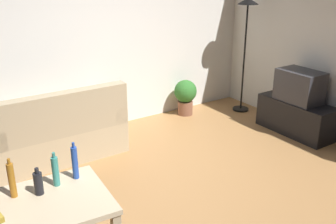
{
  "coord_description": "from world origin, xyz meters",
  "views": [
    {
      "loc": [
        -2.14,
        -2.88,
        2.3
      ],
      "look_at": [
        0.1,
        0.5,
        0.75
      ],
      "focal_mm": 41.85,
      "sensor_mm": 36.0,
      "label": 1
    }
  ],
  "objects_px": {
    "couch": "(57,134)",
    "bottle_tall": "(55,171)",
    "desk": "(22,222)",
    "bottle_blue": "(75,162)",
    "bottle_dark": "(38,183)",
    "bottle_amber": "(12,180)",
    "tv_stand": "(296,117)",
    "tv": "(300,86)",
    "torchiere_lamp": "(247,24)",
    "potted_plant": "(185,95)"
  },
  "relations": [
    {
      "from": "desk",
      "to": "bottle_blue",
      "type": "relative_size",
      "value": 4.2
    },
    {
      "from": "bottle_tall",
      "to": "couch",
      "type": "bearing_deg",
      "value": 72.42
    },
    {
      "from": "tv",
      "to": "bottle_amber",
      "type": "height_order",
      "value": "bottle_amber"
    },
    {
      "from": "desk",
      "to": "bottle_blue",
      "type": "height_order",
      "value": "bottle_blue"
    },
    {
      "from": "tv",
      "to": "potted_plant",
      "type": "relative_size",
      "value": 1.05
    },
    {
      "from": "tv",
      "to": "bottle_blue",
      "type": "relative_size",
      "value": 2.01
    },
    {
      "from": "tv_stand",
      "to": "torchiere_lamp",
      "type": "distance_m",
      "value": 1.62
    },
    {
      "from": "bottle_amber",
      "to": "torchiere_lamp",
      "type": "bearing_deg",
      "value": 24.92
    },
    {
      "from": "bottle_tall",
      "to": "torchiere_lamp",
      "type": "bearing_deg",
      "value": 26.91
    },
    {
      "from": "bottle_dark",
      "to": "bottle_tall",
      "type": "height_order",
      "value": "bottle_tall"
    },
    {
      "from": "couch",
      "to": "bottle_dark",
      "type": "relative_size",
      "value": 7.84
    },
    {
      "from": "potted_plant",
      "to": "bottle_blue",
      "type": "bearing_deg",
      "value": -140.16
    },
    {
      "from": "torchiere_lamp",
      "to": "bottle_dark",
      "type": "distance_m",
      "value": 4.32
    },
    {
      "from": "potted_plant",
      "to": "bottle_amber",
      "type": "distance_m",
      "value": 3.85
    },
    {
      "from": "bottle_blue",
      "to": "bottle_tall",
      "type": "bearing_deg",
      "value": -172.84
    },
    {
      "from": "tv_stand",
      "to": "potted_plant",
      "type": "bearing_deg",
      "value": 31.11
    },
    {
      "from": "torchiere_lamp",
      "to": "bottle_blue",
      "type": "relative_size",
      "value": 6.07
    },
    {
      "from": "torchiere_lamp",
      "to": "desk",
      "type": "bearing_deg",
      "value": -153.16
    },
    {
      "from": "couch",
      "to": "bottle_tall",
      "type": "relative_size",
      "value": 6.04
    },
    {
      "from": "bottle_dark",
      "to": "bottle_blue",
      "type": "distance_m",
      "value": 0.31
    },
    {
      "from": "tv_stand",
      "to": "bottle_amber",
      "type": "relative_size",
      "value": 3.68
    },
    {
      "from": "couch",
      "to": "bottle_amber",
      "type": "height_order",
      "value": "bottle_amber"
    },
    {
      "from": "bottle_blue",
      "to": "potted_plant",
      "type": "bearing_deg",
      "value": 39.84
    },
    {
      "from": "couch",
      "to": "tv",
      "type": "distance_m",
      "value": 3.32
    },
    {
      "from": "bottle_amber",
      "to": "bottle_tall",
      "type": "height_order",
      "value": "bottle_amber"
    },
    {
      "from": "tv",
      "to": "bottle_dark",
      "type": "relative_size",
      "value": 2.91
    },
    {
      "from": "tv",
      "to": "potted_plant",
      "type": "distance_m",
      "value": 1.75
    },
    {
      "from": "tv_stand",
      "to": "tv",
      "type": "height_order",
      "value": "tv"
    },
    {
      "from": "tv",
      "to": "bottle_dark",
      "type": "bearing_deg",
      "value": 101.86
    },
    {
      "from": "tv",
      "to": "potted_plant",
      "type": "bearing_deg",
      "value": 31.22
    },
    {
      "from": "torchiere_lamp",
      "to": "bottle_tall",
      "type": "distance_m",
      "value": 4.17
    },
    {
      "from": "torchiere_lamp",
      "to": "desk",
      "type": "distance_m",
      "value": 4.54
    },
    {
      "from": "potted_plant",
      "to": "tv",
      "type": "bearing_deg",
      "value": -58.78
    },
    {
      "from": "tv",
      "to": "bottle_tall",
      "type": "xyz_separation_m",
      "value": [
        -3.69,
        -0.76,
        0.18
      ]
    },
    {
      "from": "potted_plant",
      "to": "bottle_amber",
      "type": "bearing_deg",
      "value": -144.56
    },
    {
      "from": "couch",
      "to": "potted_plant",
      "type": "relative_size",
      "value": 2.83
    },
    {
      "from": "torchiere_lamp",
      "to": "desk",
      "type": "xyz_separation_m",
      "value": [
        -4.0,
        -2.02,
        -0.76
      ]
    },
    {
      "from": "desk",
      "to": "bottle_tall",
      "type": "relative_size",
      "value": 4.68
    },
    {
      "from": "couch",
      "to": "potted_plant",
      "type": "xyz_separation_m",
      "value": [
        2.2,
        0.31,
        0.02
      ]
    },
    {
      "from": "tv",
      "to": "bottle_amber",
      "type": "xyz_separation_m",
      "value": [
        -3.99,
        -0.74,
        0.19
      ]
    },
    {
      "from": "bottle_tall",
      "to": "bottle_blue",
      "type": "height_order",
      "value": "bottle_blue"
    },
    {
      "from": "bottle_blue",
      "to": "bottle_dark",
      "type": "bearing_deg",
      "value": -167.68
    },
    {
      "from": "bottle_tall",
      "to": "bottle_amber",
      "type": "bearing_deg",
      "value": 176.62
    },
    {
      "from": "tv",
      "to": "potted_plant",
      "type": "xyz_separation_m",
      "value": [
        -0.89,
        1.47,
        -0.37
      ]
    },
    {
      "from": "couch",
      "to": "bottle_tall",
      "type": "distance_m",
      "value": 2.09
    },
    {
      "from": "torchiere_lamp",
      "to": "tv_stand",
      "type": "bearing_deg",
      "value": -90.0
    },
    {
      "from": "desk",
      "to": "bottle_tall",
      "type": "bearing_deg",
      "value": 30.61
    },
    {
      "from": "desk",
      "to": "bottle_blue",
      "type": "xyz_separation_m",
      "value": [
        0.46,
        0.17,
        0.24
      ]
    },
    {
      "from": "bottle_dark",
      "to": "couch",
      "type": "bearing_deg",
      "value": 69.1
    },
    {
      "from": "couch",
      "to": "potted_plant",
      "type": "bearing_deg",
      "value": -171.91
    }
  ]
}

